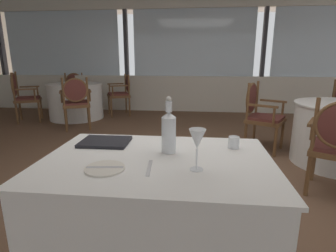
{
  "coord_description": "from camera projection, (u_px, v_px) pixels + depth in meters",
  "views": [
    {
      "loc": [
        0.1,
        -2.54,
        1.27
      ],
      "look_at": [
        -0.05,
        -1.17,
        0.92
      ],
      "focal_mm": 28.5,
      "sensor_mm": 36.0,
      "label": 1
    }
  ],
  "objects": [
    {
      "name": "ground_plane",
      "position": [
        184.0,
        184.0,
        2.77
      ],
      "size": [
        13.69,
        13.69,
        0.0
      ],
      "primitive_type": "plane",
      "color": "brown"
    },
    {
      "name": "window_wall_far",
      "position": [
        193.0,
        68.0,
        6.32
      ],
      "size": [
        10.18,
        0.14,
        2.61
      ],
      "color": "silver",
      "rests_on": "ground_plane"
    },
    {
      "name": "foreground_table",
      "position": [
        158.0,
        220.0,
        1.52
      ],
      "size": [
        1.23,
        0.85,
        0.75
      ],
      "color": "white",
      "rests_on": "ground_plane"
    },
    {
      "name": "side_plate",
      "position": [
        105.0,
        168.0,
        1.29
      ],
      "size": [
        0.19,
        0.19,
        0.01
      ],
      "primitive_type": "cylinder",
      "color": "silver",
      "rests_on": "foreground_table"
    },
    {
      "name": "butter_knife",
      "position": [
        105.0,
        167.0,
        1.28
      ],
      "size": [
        0.18,
        0.04,
        0.0
      ],
      "primitive_type": "cube",
      "rotation": [
        0.0,
        0.0,
        0.12
      ],
      "color": "silver",
      "rests_on": "foreground_table"
    },
    {
      "name": "dinner_fork",
      "position": [
        149.0,
        168.0,
        1.3
      ],
      "size": [
        0.03,
        0.19,
        0.0
      ],
      "primitive_type": "cube",
      "rotation": [
        0.0,
        0.0,
        1.65
      ],
      "color": "silver",
      "rests_on": "foreground_table"
    },
    {
      "name": "water_bottle",
      "position": [
        169.0,
        131.0,
        1.49
      ],
      "size": [
        0.08,
        0.08,
        0.32
      ],
      "color": "white",
      "rests_on": "foreground_table"
    },
    {
      "name": "wine_glass",
      "position": [
        197.0,
        140.0,
        1.25
      ],
      "size": [
        0.08,
        0.08,
        0.2
      ],
      "color": "white",
      "rests_on": "foreground_table"
    },
    {
      "name": "water_tumbler",
      "position": [
        234.0,
        142.0,
        1.58
      ],
      "size": [
        0.07,
        0.07,
        0.07
      ],
      "primitive_type": "cylinder",
      "color": "white",
      "rests_on": "foreground_table"
    },
    {
      "name": "menu_book",
      "position": [
        105.0,
        142.0,
        1.68
      ],
      "size": [
        0.3,
        0.23,
        0.02
      ],
      "primitive_type": "cube",
      "rotation": [
        0.0,
        0.0,
        0.01
      ],
      "color": "black",
      "rests_on": "foreground_table"
    },
    {
      "name": "background_table_0",
      "position": [
        76.0,
        101.0,
        5.7
      ],
      "size": [
        1.15,
        1.15,
        0.75
      ],
      "color": "white",
      "rests_on": "ground_plane"
    },
    {
      "name": "dining_chair_0_0",
      "position": [
        22.0,
        93.0,
        5.33
      ],
      "size": [
        0.61,
        0.64,
        1.0
      ],
      "rotation": [
        0.0,
        0.0,
        6.73
      ],
      "color": "brown",
      "rests_on": "ground_plane"
    },
    {
      "name": "dining_chair_0_1",
      "position": [
        76.0,
        99.0,
        4.74
      ],
      "size": [
        0.64,
        0.61,
        0.95
      ],
      "rotation": [
        0.0,
        0.0,
        8.3
      ],
      "color": "brown",
      "rests_on": "ground_plane"
    },
    {
      "name": "dining_chair_0_2",
      "position": [
        122.0,
        91.0,
        5.98
      ],
      "size": [
        0.61,
        0.64,
        0.92
      ],
      "rotation": [
        0.0,
        0.0,
        9.87
      ],
      "color": "brown",
      "rests_on": "ground_plane"
    },
    {
      "name": "dining_chair_0_3",
      "position": [
        75.0,
        88.0,
        6.57
      ],
      "size": [
        0.64,
        0.61,
        0.91
      ],
      "rotation": [
        0.0,
        0.0,
        11.44
      ],
      "color": "brown",
      "rests_on": "ground_plane"
    },
    {
      "name": "dining_chair_1_1",
      "position": [
        260.0,
        111.0,
        3.72
      ],
      "size": [
        0.62,
        0.65,
        0.95
      ],
      "rotation": [
        0.0,
        0.0,
        5.78
      ],
      "color": "brown",
      "rests_on": "ground_plane"
    }
  ]
}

